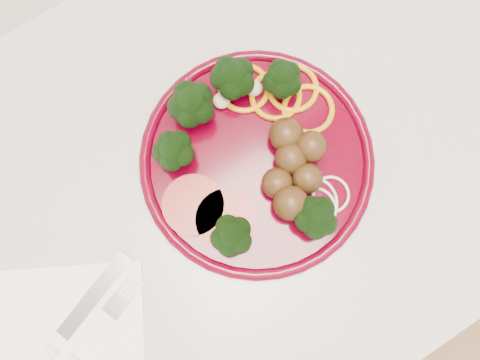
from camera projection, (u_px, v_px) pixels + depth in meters
counter at (200, 233)px, 0.99m from camera, size 2.40×0.60×0.90m
plate at (255, 156)px, 0.54m from camera, size 0.28×0.28×0.07m
napkin at (71, 339)px, 0.52m from camera, size 0.22×0.22×0.00m
knife at (49, 352)px, 0.51m from camera, size 0.20×0.09×0.01m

